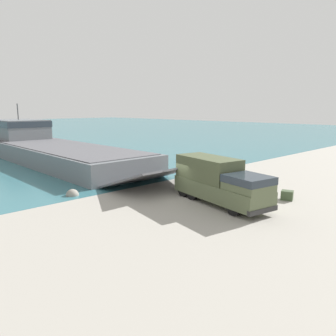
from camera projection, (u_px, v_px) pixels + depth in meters
The scene contains 11 objects.
ground_plane at pixel (175, 196), 25.30m from camera, with size 240.00×240.00×0.00m, color #9E998E.
landing_craft at pixel (44, 146), 43.66m from camera, with size 8.95×39.64×7.35m.
military_truck at pixel (220, 181), 22.99m from camera, with size 3.88×8.23×3.18m.
soldier_on_ramp at pixel (254, 184), 24.66m from camera, with size 0.39×0.50×1.76m.
moored_boat_a at pixel (13, 139), 64.14m from camera, with size 6.67×6.87×1.86m.
mooring_bollard at pixel (196, 173), 31.74m from camera, with size 0.33×0.33×0.80m.
cargo_crate at pixel (287, 195), 24.12m from camera, with size 0.69×0.83×0.69m, color #3D4C33.
shoreline_rock_a at pixel (72, 195), 25.40m from camera, with size 0.99×0.99×0.99m, color gray.
shoreline_rock_b at pixel (210, 174), 33.87m from camera, with size 1.39×1.39×1.39m, color gray.
shoreline_rock_c at pixel (213, 168), 37.11m from camera, with size 0.88×0.88×0.88m, color gray.
shoreline_rock_d at pixel (204, 169), 36.19m from camera, with size 0.51×0.51×0.51m, color #66605B.
Camera 1 is at (-17.31, -17.34, 6.68)m, focal length 35.00 mm.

